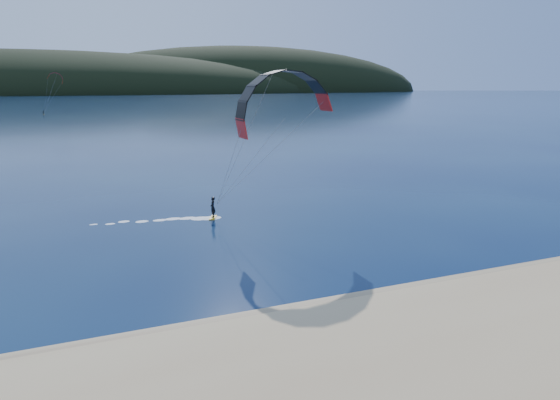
% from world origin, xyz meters
% --- Properties ---
extents(ground, '(1800.00, 1800.00, 0.00)m').
position_xyz_m(ground, '(0.00, 0.00, 0.00)').
color(ground, '#071539').
rests_on(ground, ground).
extents(wet_sand, '(220.00, 2.50, 0.10)m').
position_xyz_m(wet_sand, '(0.00, 4.50, 0.05)').
color(wet_sand, '#876C4E').
rests_on(wet_sand, ground).
extents(headland, '(1200.00, 310.00, 140.00)m').
position_xyz_m(headland, '(0.63, 745.28, 0.00)').
color(headland, black).
rests_on(headland, ground).
extents(kitesurfer_near, '(20.13, 7.83, 12.31)m').
position_xyz_m(kitesurfer_near, '(6.62, 21.17, 8.92)').
color(kitesurfer_near, gold).
rests_on(kitesurfer_near, ground).
extents(kitesurfer_far, '(9.15, 6.07, 16.05)m').
position_xyz_m(kitesurfer_far, '(-13.26, 206.89, 13.35)').
color(kitesurfer_far, gold).
rests_on(kitesurfer_far, ground).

